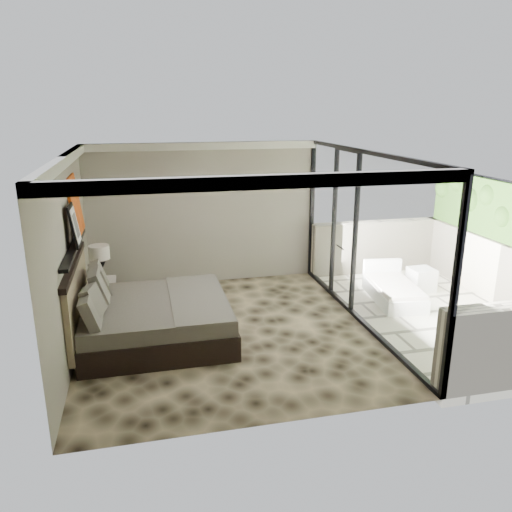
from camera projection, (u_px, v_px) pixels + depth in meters
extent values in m
plane|color=black|center=(227.00, 332.00, 7.94)|extent=(5.00, 5.00, 0.00)
cube|color=silver|center=(223.00, 154.00, 7.14)|extent=(4.50, 5.00, 0.02)
cube|color=gray|center=(204.00, 214.00, 9.86)|extent=(4.50, 0.02, 2.80)
cube|color=gray|center=(69.00, 257.00, 7.05)|extent=(0.02, 5.00, 2.80)
cube|color=white|center=(363.00, 239.00, 8.03)|extent=(0.08, 5.00, 2.80)
cube|color=beige|center=(437.00, 314.00, 8.77)|extent=(3.00, 5.00, 0.12)
cube|color=beige|center=(508.00, 276.00, 8.89)|extent=(0.30, 5.00, 1.10)
cube|color=black|center=(74.00, 248.00, 7.13)|extent=(0.12, 2.20, 0.05)
cube|color=black|center=(158.00, 327.00, 7.67)|extent=(2.20, 2.10, 0.38)
cube|color=#565148|center=(157.00, 309.00, 7.59)|extent=(2.14, 2.04, 0.23)
cube|color=#545249|center=(198.00, 298.00, 7.69)|extent=(0.84, 2.08, 0.03)
cube|color=#827553|center=(77.00, 300.00, 7.27)|extent=(0.08, 2.20, 1.05)
cube|color=black|center=(101.00, 294.00, 8.79)|extent=(0.68, 0.68, 0.54)
cone|color=black|center=(101.00, 276.00, 8.70)|extent=(0.20, 0.20, 0.18)
cone|color=black|center=(100.00, 266.00, 8.65)|extent=(0.20, 0.20, 0.18)
cylinder|color=beige|center=(99.00, 252.00, 8.58)|extent=(0.35, 0.35, 0.24)
cube|color=#B02F0F|center=(75.00, 205.00, 7.73)|extent=(0.13, 0.90, 0.90)
cube|color=black|center=(74.00, 225.00, 7.07)|extent=(0.11, 0.50, 0.60)
cube|color=silver|center=(421.00, 279.00, 9.70)|extent=(0.45, 0.45, 0.44)
cube|color=white|center=(394.00, 294.00, 9.20)|extent=(0.93, 1.57, 0.26)
cube|color=beige|center=(395.00, 285.00, 9.15)|extent=(0.88, 1.47, 0.07)
cube|color=white|center=(382.00, 267.00, 9.78)|extent=(0.75, 0.21, 0.32)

